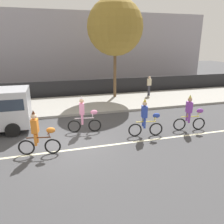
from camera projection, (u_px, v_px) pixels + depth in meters
ground_plane at (69, 145)px, 9.85m from camera, size 80.00×80.00×0.00m
road_centre_line at (70, 150)px, 9.39m from camera, size 36.00×0.14×0.01m
sidewalk_curb at (61, 106)px, 15.79m from camera, size 60.00×5.00×0.15m
fence_line at (59, 89)px, 18.26m from camera, size 40.00×0.08×1.40m
building_backdrop at (77, 49)px, 25.96m from camera, size 28.00×8.00×7.46m
parade_cyclist_orange at (39, 136)px, 8.79m from camera, size 1.71×0.53×1.92m
parade_cyclist_pink at (84, 116)px, 11.06m from camera, size 1.71×0.53×1.92m
parade_cyclist_cobalt at (146, 120)px, 10.57m from camera, size 1.71×0.53×1.92m
parade_cyclist_purple at (190, 115)px, 11.30m from camera, size 1.70×0.54×1.92m
street_tree_near_lamp at (115, 27)px, 16.55m from camera, size 4.29×4.29×7.55m
pedestrian_onlooker at (149, 85)px, 18.30m from camera, size 0.32×0.20×1.62m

